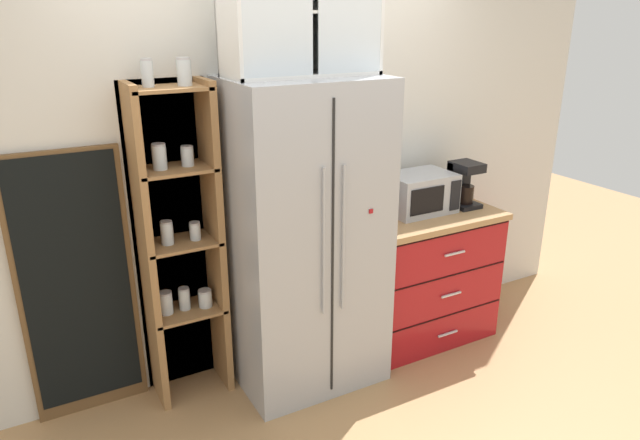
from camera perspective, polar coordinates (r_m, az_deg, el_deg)
The scene contains 11 objects.
ground_plane at distance 3.80m, azimuth -1.15°, elevation -14.96°, with size 10.62×10.62×0.00m, color tan.
wall_back_cream at distance 3.59m, azimuth -4.26°, elevation 5.37°, with size 4.92×0.10×2.55m, color silver.
refrigerator at distance 3.38m, azimuth -1.48°, elevation -1.75°, with size 0.86×0.66×1.85m.
pantry_shelf_column at distance 3.36m, azimuth -13.85°, elevation -1.76°, with size 0.47×0.31×1.96m.
counter_cabinet at distance 4.07m, azimuth 10.13°, elevation -5.32°, with size 0.96×0.60×0.91m.
microwave at distance 3.88m, azimuth 9.77°, elevation 2.68°, with size 0.44×0.33×0.26m.
coffee_maker at distance 4.05m, azimuth 13.91°, elevation 3.50°, with size 0.17×0.20×0.31m.
mug_red at distance 3.71m, azimuth 5.17°, elevation 0.70°, with size 0.12×0.08×0.09m.
bottle_amber at distance 3.88m, azimuth 10.49°, elevation 2.36°, with size 0.06×0.06×0.26m.
upper_cabinet at distance 3.19m, azimuth -2.11°, elevation 19.85°, with size 0.82×0.32×0.65m.
chalkboard_menu at distance 3.41m, azimuth -22.85°, elevation -6.15°, with size 0.60×0.04×1.53m.
Camera 1 is at (-1.44, -2.77, 2.17)m, focal length 32.39 mm.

